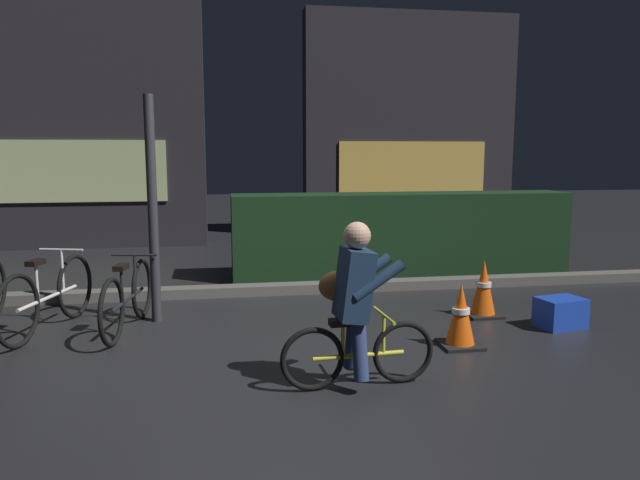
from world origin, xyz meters
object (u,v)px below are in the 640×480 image
street_post (153,211)px  traffic_cone_far (483,289)px  cyclist (355,304)px  parked_bike_left_mid (48,296)px  parked_bike_center_left (128,298)px  traffic_cone_near (461,316)px  blue_crate (560,313)px

street_post → traffic_cone_far: bearing=-6.3°
cyclist → parked_bike_left_mid: bearing=141.4°
parked_bike_center_left → traffic_cone_near: 3.18m
blue_crate → traffic_cone_far: bearing=138.1°
street_post → traffic_cone_far: size_ratio=3.81×
street_post → parked_bike_left_mid: (-1.00, -0.20, -0.80)m
traffic_cone_near → cyclist: (-1.15, -0.75, 0.35)m
parked_bike_left_mid → traffic_cone_near: (3.78, -1.10, -0.07)m
blue_crate → traffic_cone_near: bearing=-161.9°
street_post → cyclist: (1.64, -2.05, -0.53)m
traffic_cone_near → traffic_cone_far: 1.12m
traffic_cone_far → cyclist: (-1.79, -1.67, 0.34)m
blue_crate → parked_bike_left_mid: bearing=172.0°
parked_bike_left_mid → traffic_cone_far: parked_bike_left_mid is taller
parked_bike_left_mid → cyclist: cyclist is taller
street_post → traffic_cone_far: (3.43, -0.38, -0.86)m
traffic_cone_near → traffic_cone_far: (0.64, 0.92, 0.01)m
street_post → traffic_cone_near: 3.20m
traffic_cone_far → cyclist: cyclist is taller
street_post → traffic_cone_near: (2.79, -1.30, -0.88)m
parked_bike_left_mid → parked_bike_center_left: bearing=-82.0°
traffic_cone_near → cyclist: size_ratio=0.47×
traffic_cone_near → cyclist: cyclist is taller
traffic_cone_far → blue_crate: (0.58, -0.52, -0.14)m
parked_bike_center_left → blue_crate: parked_bike_center_left is taller
street_post → cyclist: 2.67m
traffic_cone_near → cyclist: bearing=-147.0°
parked_bike_left_mid → traffic_cone_near: parked_bike_left_mid is taller
street_post → blue_crate: size_ratio=5.25×
traffic_cone_far → cyclist: size_ratio=0.49×
street_post → parked_bike_left_mid: 1.29m
parked_bike_left_mid → cyclist: 3.23m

